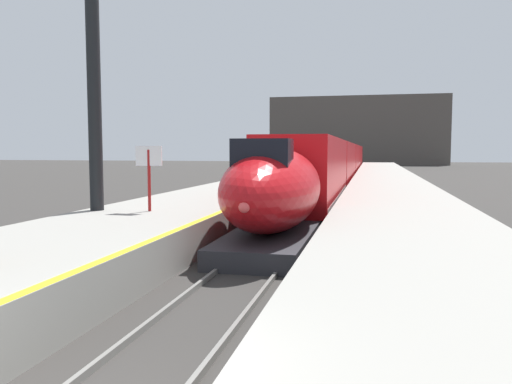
% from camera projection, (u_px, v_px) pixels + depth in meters
% --- Properties ---
extents(platform_left, '(4.80, 110.00, 1.05)m').
position_uv_depth(platform_left, '(248.00, 193.00, 29.57)').
color(platform_left, gray).
rests_on(platform_left, ground).
extents(platform_right, '(4.80, 110.00, 1.05)m').
position_uv_depth(platform_right, '(391.00, 196.00, 27.78)').
color(platform_right, gray).
rests_on(platform_right, ground).
extents(platform_left_safety_stripe, '(0.20, 107.80, 0.01)m').
position_uv_depth(platform_left_safety_stripe, '(287.00, 185.00, 29.02)').
color(platform_left_safety_stripe, yellow).
rests_on(platform_left_safety_stripe, platform_left).
extents(rail_main_left, '(0.08, 110.00, 0.12)m').
position_uv_depth(rail_main_left, '(310.00, 198.00, 31.55)').
color(rail_main_left, slate).
rests_on(rail_main_left, ground).
extents(rail_main_right, '(0.08, 110.00, 0.12)m').
position_uv_depth(rail_main_right, '(334.00, 198.00, 31.22)').
color(rail_main_right, slate).
rests_on(rail_main_right, ground).
extents(highspeed_train_main, '(2.92, 76.03, 3.60)m').
position_uv_depth(highspeed_train_main, '(340.00, 161.00, 48.17)').
color(highspeed_train_main, '#B20F14').
rests_on(highspeed_train_main, ground).
extents(station_column_mid, '(4.00, 0.68, 9.06)m').
position_uv_depth(station_column_mid, '(93.00, 42.00, 16.36)').
color(station_column_mid, black).
rests_on(station_column_mid, platform_left).
extents(departure_info_board, '(0.90, 0.10, 2.12)m').
position_uv_depth(departure_info_board, '(149.00, 165.00, 16.43)').
color(departure_info_board, maroon).
rests_on(departure_info_board, platform_left).
extents(terminus_back_wall, '(36.00, 2.00, 14.00)m').
position_uv_depth(terminus_back_wall, '(357.00, 130.00, 103.21)').
color(terminus_back_wall, '#4C4742').
rests_on(terminus_back_wall, ground).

